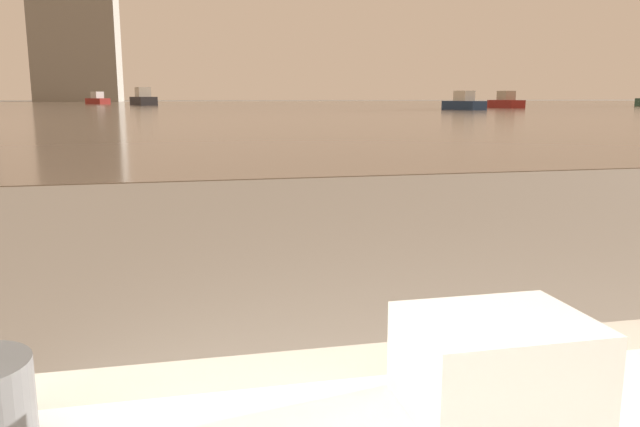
# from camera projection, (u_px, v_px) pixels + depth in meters

# --- Properties ---
(towel_stack) EXTENTS (0.23, 0.18, 0.12)m
(towel_stack) POSITION_uv_depth(u_px,v_px,m) (496.00, 363.00, 0.79)
(towel_stack) COLOR white
(towel_stack) RESTS_ON bathtub
(harbor_water) EXTENTS (180.00, 110.00, 0.01)m
(harbor_water) POSITION_uv_depth(u_px,v_px,m) (182.00, 106.00, 59.57)
(harbor_water) COLOR gray
(harbor_water) RESTS_ON ground_plane
(harbor_boat_2) EXTENTS (3.15, 3.95, 1.44)m
(harbor_boat_2) POSITION_uv_depth(u_px,v_px,m) (98.00, 100.00, 73.21)
(harbor_boat_2) COLOR maroon
(harbor_boat_2) RESTS_ON harbor_water
(harbor_boat_3) EXTENTS (1.39, 3.57, 1.32)m
(harbor_boat_3) POSITION_uv_depth(u_px,v_px,m) (506.00, 102.00, 48.58)
(harbor_boat_3) COLOR maroon
(harbor_boat_3) RESTS_ON harbor_water
(harbor_boat_4) EXTENTS (1.87, 3.56, 1.27)m
(harbor_boat_4) POSITION_uv_depth(u_px,v_px,m) (464.00, 103.00, 42.02)
(harbor_boat_4) COLOR navy
(harbor_boat_4) RESTS_ON harbor_water
(harbor_boat_5) EXTENTS (2.99, 5.12, 1.82)m
(harbor_boat_5) POSITION_uv_depth(u_px,v_px,m) (143.00, 99.00, 63.51)
(harbor_boat_5) COLOR #2D2D33
(harbor_boat_5) RESTS_ON harbor_water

